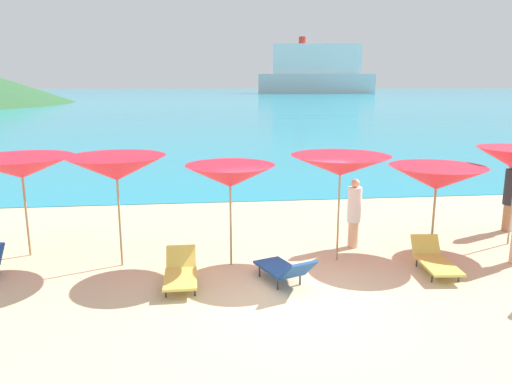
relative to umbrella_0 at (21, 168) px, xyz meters
name	(u,v)px	position (x,y,z in m)	size (l,w,h in m)	color
ground_plane	(244,191)	(5.60, 7.02, -2.20)	(50.00, 100.00, 0.30)	beige
ocean_water	(203,93)	(5.60, 224.60, -2.04)	(650.00, 440.00, 0.02)	teal
umbrella_0	(21,168)	(0.00, 0.00, 0.00)	(2.47, 2.47, 2.29)	#9E7F59
umbrella_1	(116,168)	(2.21, -0.89, 0.09)	(2.24, 2.24, 2.41)	#9E7F59
umbrella_2	(230,176)	(4.57, -1.14, -0.08)	(1.92, 1.92, 2.21)	#9E7F59
umbrella_3	(340,166)	(6.95, -1.12, 0.10)	(2.35, 2.35, 2.37)	#9E7F59
umbrella_4	(437,178)	(9.28, -0.88, -0.27)	(2.39, 2.39, 2.05)	#9E7F59
lounge_chair_0	(435,259)	(8.80, -2.00, -1.79)	(0.74, 1.54, 0.61)	#D8BF4C
lounge_chair_1	(181,272)	(3.52, -2.13, -1.78)	(0.64, 1.40, 0.62)	#D8BF4C
lounge_chair_3	(285,269)	(5.55, -2.33, -1.72)	(1.09, 1.60, 0.69)	#1E478C
beachgoer_1	(511,194)	(12.10, 0.52, -1.04)	(0.36, 0.36, 1.91)	#A3704C
beachgoer_2	(354,212)	(7.57, -0.29, -1.16)	(0.33, 0.33, 1.68)	#DBAA84
cruise_ship	(316,72)	(54.00, 198.41, 7.02)	(50.15, 14.69, 23.46)	silver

